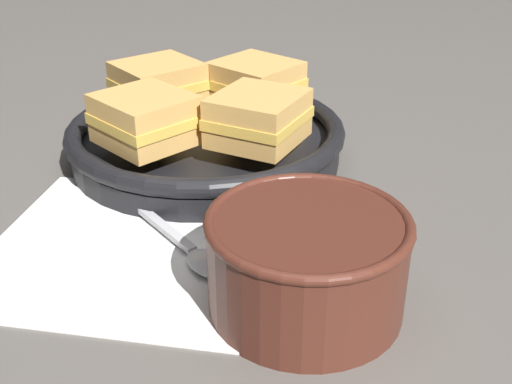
# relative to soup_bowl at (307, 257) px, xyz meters

# --- Properties ---
(ground_plane) EXTENTS (4.00, 4.00, 0.00)m
(ground_plane) POSITION_rel_soup_bowl_xyz_m (-0.09, 0.03, -0.04)
(ground_plane) COLOR #56514C
(napkin) EXTENTS (0.28, 0.25, 0.00)m
(napkin) POSITION_rel_soup_bowl_xyz_m (-0.14, 0.03, -0.04)
(napkin) COLOR white
(napkin) RESTS_ON ground_plane
(soup_bowl) EXTENTS (0.14, 0.14, 0.07)m
(soup_bowl) POSITION_rel_soup_bowl_xyz_m (0.00, 0.00, 0.00)
(soup_bowl) COLOR #4C2319
(soup_bowl) RESTS_ON ground_plane
(spoon) EXTENTS (0.13, 0.10, 0.01)m
(spoon) POSITION_rel_soup_bowl_xyz_m (-0.09, 0.03, -0.03)
(spoon) COLOR #B7B7BC
(spoon) RESTS_ON napkin
(skillet) EXTENTS (0.28, 0.40, 0.04)m
(skillet) POSITION_rel_soup_bowl_xyz_m (-0.16, 0.22, -0.02)
(skillet) COLOR black
(skillet) RESTS_ON ground_plane
(sandwich_near_left) EXTENTS (0.11, 0.11, 0.05)m
(sandwich_near_left) POSITION_rel_soup_bowl_xyz_m (-0.22, 0.25, 0.02)
(sandwich_near_left) COLOR tan
(sandwich_near_left) RESTS_ON skillet
(sandwich_near_right) EXTENTS (0.11, 0.11, 0.05)m
(sandwich_near_right) POSITION_rel_soup_bowl_xyz_m (-0.19, 0.15, 0.02)
(sandwich_near_right) COLOR tan
(sandwich_near_right) RESTS_ON skillet
(sandwich_far_left) EXTENTS (0.09, 0.10, 0.05)m
(sandwich_far_left) POSITION_rel_soup_bowl_xyz_m (-0.09, 0.18, 0.02)
(sandwich_far_left) COLOR tan
(sandwich_far_left) RESTS_ON skillet
(sandwich_far_right) EXTENTS (0.11, 0.10, 0.05)m
(sandwich_far_right) POSITION_rel_soup_bowl_xyz_m (-0.12, 0.28, 0.02)
(sandwich_far_right) COLOR tan
(sandwich_far_right) RESTS_ON skillet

